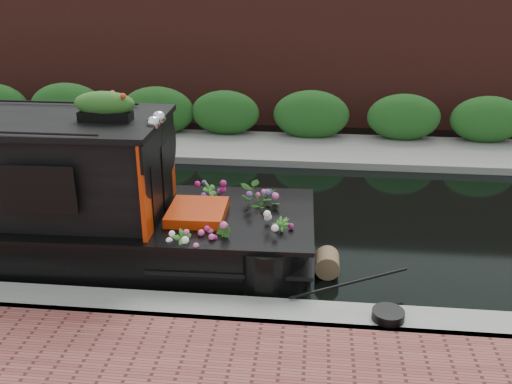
# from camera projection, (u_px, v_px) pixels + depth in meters

# --- Properties ---
(ground) EXTENTS (80.00, 80.00, 0.00)m
(ground) POSITION_uv_depth(u_px,v_px,m) (192.00, 217.00, 10.75)
(ground) COLOR black
(ground) RESTS_ON ground
(near_bank_coping) EXTENTS (40.00, 0.60, 0.50)m
(near_bank_coping) POSITION_uv_depth(u_px,v_px,m) (141.00, 318.00, 7.70)
(near_bank_coping) COLOR gray
(near_bank_coping) RESTS_ON ground
(far_bank_path) EXTENTS (40.00, 2.40, 0.34)m
(far_bank_path) POSITION_uv_depth(u_px,v_px,m) (227.00, 150.00, 14.62)
(far_bank_path) COLOR gray
(far_bank_path) RESTS_ON ground
(far_hedge) EXTENTS (40.00, 1.10, 2.80)m
(far_hedge) POSITION_uv_depth(u_px,v_px,m) (232.00, 140.00, 15.45)
(far_hedge) COLOR #1E521B
(far_hedge) RESTS_ON ground
(far_brick_wall) EXTENTS (40.00, 1.00, 8.00)m
(far_brick_wall) POSITION_uv_depth(u_px,v_px,m) (242.00, 120.00, 17.39)
(far_brick_wall) COLOR #53231C
(far_brick_wall) RESTS_ON ground
(rope_fender) EXTENTS (0.37, 0.45, 0.37)m
(rope_fender) POSITION_uv_depth(u_px,v_px,m) (327.00, 263.00, 8.74)
(rope_fender) COLOR brown
(rope_fender) RESTS_ON ground
(coiled_mooring_rope) EXTENTS (0.41, 0.41, 0.12)m
(coiled_mooring_rope) POSITION_uv_depth(u_px,v_px,m) (388.00, 315.00, 7.23)
(coiled_mooring_rope) COLOR black
(coiled_mooring_rope) RESTS_ON near_bank_coping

